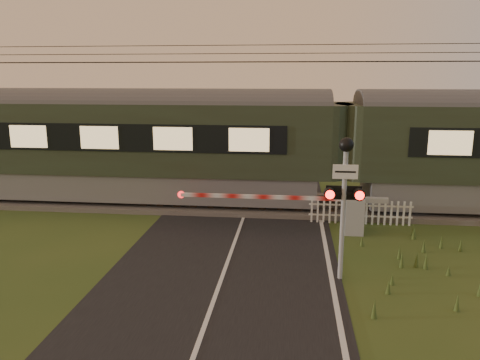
# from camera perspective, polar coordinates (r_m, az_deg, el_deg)

# --- Properties ---
(ground) EXTENTS (160.00, 160.00, 0.00)m
(ground) POSITION_cam_1_polar(r_m,az_deg,el_deg) (12.37, -1.99, -11.28)
(ground) COLOR #30491C
(ground) RESTS_ON ground
(road) EXTENTS (6.00, 140.00, 0.03)m
(road) POSITION_cam_1_polar(r_m,az_deg,el_deg) (12.15, -2.07, -11.68)
(road) COLOR black
(road) RESTS_ON ground
(track_bed) EXTENTS (140.00, 3.40, 0.39)m
(track_bed) POSITION_cam_1_polar(r_m,az_deg,el_deg) (18.44, 0.97, -2.94)
(track_bed) COLOR #47423D
(track_bed) RESTS_ON ground
(overhead_wires) EXTENTS (120.00, 0.62, 0.62)m
(overhead_wires) POSITION_cam_1_polar(r_m,az_deg,el_deg) (17.78, 1.04, 14.92)
(overhead_wires) COLOR black
(overhead_wires) RESTS_ON ground
(train) EXTENTS (45.06, 3.11, 4.20)m
(train) POSITION_cam_1_polar(r_m,az_deg,el_deg) (17.97, 12.34, 3.92)
(train) COLOR slate
(train) RESTS_ON ground
(boom_gate) EXTENTS (6.90, 0.91, 1.21)m
(boom_gate) POSITION_cam_1_polar(r_m,az_deg,el_deg) (15.63, 12.57, -3.84)
(boom_gate) COLOR gray
(boom_gate) RESTS_ON ground
(crossing_signal) EXTENTS (0.91, 0.36, 3.58)m
(crossing_signal) POSITION_cam_1_polar(r_m,az_deg,el_deg) (11.52, 12.62, -0.44)
(crossing_signal) COLOR gray
(crossing_signal) RESTS_ON ground
(picket_fence) EXTENTS (3.51, 0.07, 0.85)m
(picket_fence) POSITION_cam_1_polar(r_m,az_deg,el_deg) (16.61, 14.45, -3.81)
(picket_fence) COLOR silver
(picket_fence) RESTS_ON ground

